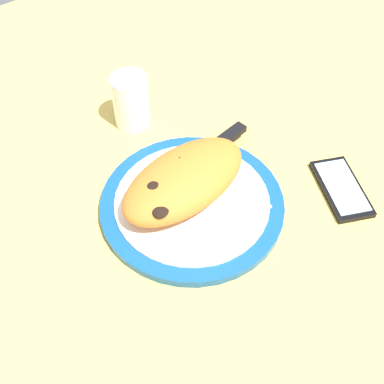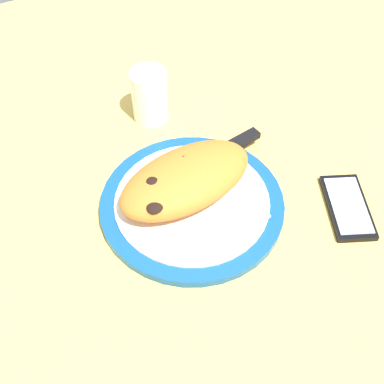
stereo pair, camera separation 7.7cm
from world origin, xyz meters
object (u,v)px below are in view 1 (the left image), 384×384
Objects in this scene: fork at (235,223)px; smartphone at (341,188)px; calzone at (183,180)px; water_glass at (131,104)px; knife at (212,149)px; plate at (192,204)px.

smartphone is at bearing -13.59° from fork.
water_glass is at bearing 79.47° from calzone.
knife is 1.60× the size of smartphone.
water_glass is (3.63, 22.42, 3.37)cm from plate.
knife is 22.12cm from smartphone.
smartphone is (21.30, -12.04, -0.28)cm from plate.
smartphone is at bearing -62.85° from water_glass.
plate is at bearing 107.45° from fork.
calzone is 1.67× the size of smartphone.
plate reaches higher than smartphone.
smartphone is (12.10, -18.44, -1.69)cm from knife.
knife is at bearing 123.28° from smartphone.
fork is (2.52, -9.41, -2.85)cm from calzone.
knife is (6.86, 13.85, 0.30)cm from fork.
plate is at bearing -99.20° from water_glass.
water_glass reaches higher than fork.
water_glass reaches higher than knife.
calzone is 10.69cm from knife.
water_glass is (-17.67, 34.47, 3.65)cm from smartphone.
calzone is 2.39× the size of water_glass.
calzone is 1.44× the size of fork.
fork is 1.16× the size of smartphone.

